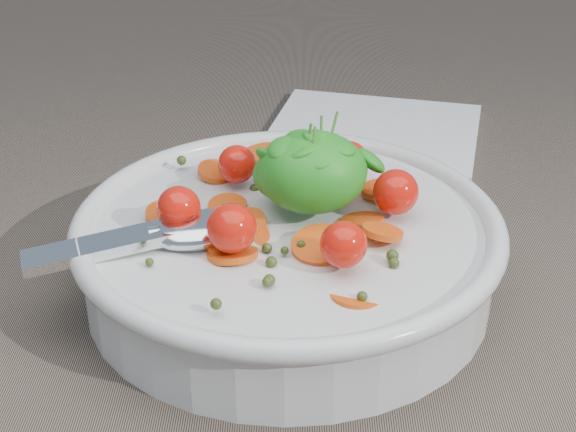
{
  "coord_description": "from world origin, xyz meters",
  "views": [
    {
      "loc": [
        0.03,
        -0.45,
        0.3
      ],
      "look_at": [
        0.02,
        -0.01,
        0.05
      ],
      "focal_mm": 55.0,
      "sensor_mm": 36.0,
      "label": 1
    }
  ],
  "objects": [
    {
      "name": "ground",
      "position": [
        0.0,
        0.0,
        0.0
      ],
      "size": [
        6.0,
        6.0,
        0.0
      ],
      "primitive_type": "plane",
      "color": "#736252",
      "rests_on": "ground"
    },
    {
      "name": "bowl",
      "position": [
        0.02,
        -0.01,
        0.03
      ],
      "size": [
        0.27,
        0.25,
        0.11
      ],
      "color": "silver",
      "rests_on": "ground"
    },
    {
      "name": "napkin",
      "position": [
        0.09,
        0.22,
        0.0
      ],
      "size": [
        0.2,
        0.18,
        0.01
      ],
      "primitive_type": "cube",
      "rotation": [
        0.0,
        0.0,
        -0.22
      ],
      "color": "white",
      "rests_on": "ground"
    }
  ]
}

